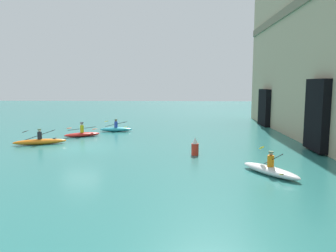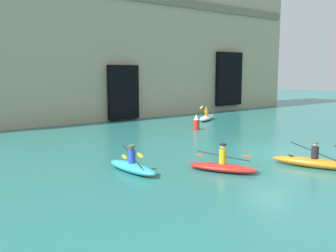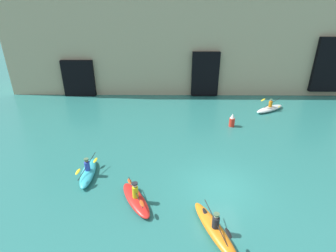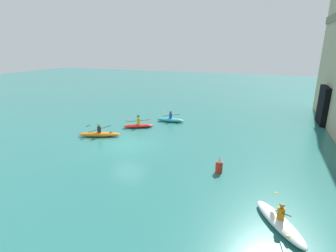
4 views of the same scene
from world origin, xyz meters
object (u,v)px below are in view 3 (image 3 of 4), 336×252
at_px(kayak_white, 270,108).
at_px(marker_buoy, 232,121).
at_px(kayak_orange, 215,230).
at_px(kayak_cyan, 88,172).
at_px(kayak_red, 136,199).

relative_size(kayak_white, marker_buoy, 2.97).
xyz_separation_m(kayak_orange, marker_buoy, (2.99, 10.84, 0.27)).
distance_m(kayak_white, kayak_orange, 15.93).
relative_size(kayak_cyan, kayak_orange, 0.82).
bearing_deg(kayak_red, kayak_orange, 33.09).
relative_size(kayak_cyan, kayak_white, 0.90).
xyz_separation_m(kayak_white, kayak_orange, (-7.17, -14.23, 0.00)).
bearing_deg(kayak_cyan, kayak_white, 121.65).
height_order(kayak_orange, marker_buoy, kayak_orange).
relative_size(kayak_red, kayak_white, 0.89).
distance_m(kayak_white, marker_buoy, 5.39).
bearing_deg(kayak_red, kayak_white, 110.17).
bearing_deg(kayak_orange, marker_buoy, 143.53).
bearing_deg(kayak_white, kayak_orange, 30.01).
xyz_separation_m(kayak_cyan, marker_buoy, (9.54, 6.73, 0.27)).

